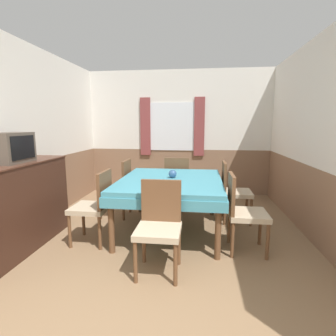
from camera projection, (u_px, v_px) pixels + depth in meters
name	position (u px, v px, depth m)	size (l,w,h in m)	color
wall_back	(178.00, 133.00, 5.58)	(4.21, 0.10, 2.60)	white
wall_left	(23.00, 138.00, 3.56)	(0.05, 4.97, 2.60)	white
wall_right	(325.00, 141.00, 3.09)	(0.05, 4.97, 2.60)	white
dining_table	(171.00, 186.00, 3.62)	(1.41, 1.66, 0.75)	teal
chair_right_far	(232.00, 189.00, 4.02)	(0.44, 0.44, 0.92)	brown
chair_head_near	(159.00, 223.00, 2.64)	(0.44, 0.44, 0.92)	brown
chair_right_near	(242.00, 210.00, 3.06)	(0.44, 0.44, 0.92)	brown
chair_left_near	(95.00, 204.00, 3.27)	(0.44, 0.44, 0.92)	brown
chair_head_window	(177.00, 180.00, 4.64)	(0.44, 0.44, 0.92)	brown
chair_left_far	(119.00, 186.00, 4.23)	(0.44, 0.44, 0.92)	brown
sideboard	(17.00, 206.00, 3.10)	(0.46, 1.55, 1.05)	#3D2319
tv	(12.00, 148.00, 3.00)	(0.29, 0.48, 0.35)	#51473D
vase	(173.00, 174.00, 3.66)	(0.11, 0.11, 0.11)	#335684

